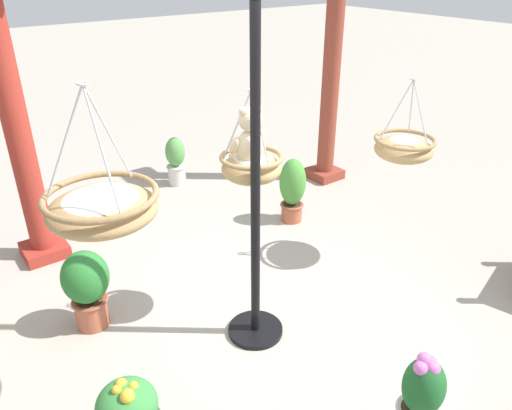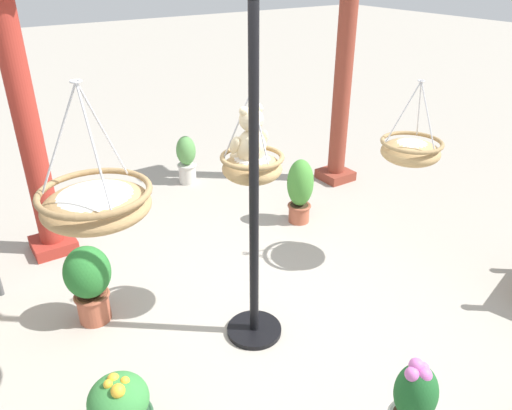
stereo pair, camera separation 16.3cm
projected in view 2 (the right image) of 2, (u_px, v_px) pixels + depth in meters
name	position (u px, v px, depth m)	size (l,w,h in m)	color
ground_plane	(258.00, 320.00, 4.13)	(40.00, 40.00, 0.00)	#A8A093
display_pole_central	(254.00, 243.00, 3.62)	(0.44, 0.44, 2.64)	black
hanging_basket_with_teddy	(252.00, 166.00, 3.65)	(0.48, 0.48, 0.69)	tan
teddy_bear	(250.00, 140.00, 3.57)	(0.31, 0.28, 0.46)	beige
hanging_basket_left_high	(96.00, 203.00, 2.70)	(0.62, 0.62, 0.78)	#A37F51
hanging_basket_right_low	(411.00, 150.00, 4.40)	(0.55, 0.55, 0.75)	tan
greenhouse_pillar_left	(344.00, 68.00, 6.00)	(0.42, 0.42, 3.07)	brown
greenhouse_pillar_right	(29.00, 134.00, 4.53)	(0.44, 0.44, 2.60)	#9E2D23
potted_plant_fern_front	(413.00, 408.00, 2.91)	(0.28, 0.28, 0.71)	beige
potted_plant_tall_leafy	(300.00, 190.00, 5.46)	(0.29, 0.29, 0.75)	#AD563D
potted_plant_conical_shrub	(186.00, 159.00, 6.43)	(0.26, 0.26, 0.64)	beige
potted_plant_trailing_ivy	(89.00, 281.00, 3.96)	(0.37, 0.37, 0.69)	#AD563D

